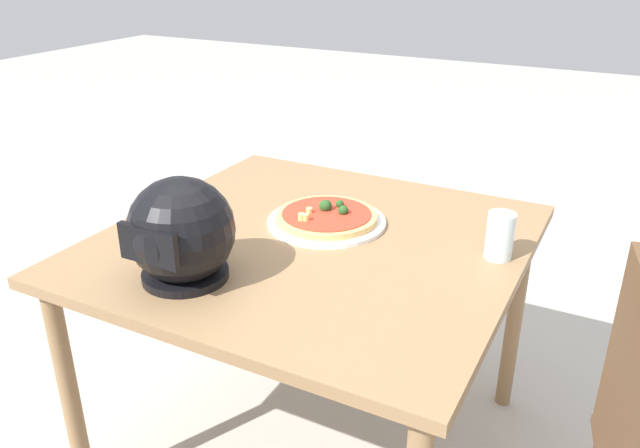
% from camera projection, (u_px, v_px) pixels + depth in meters
% --- Properties ---
extents(ground_plane, '(14.00, 14.00, 0.00)m').
position_uv_depth(ground_plane, '(314.00, 443.00, 2.01)').
color(ground_plane, '#B2ADA3').
extents(dining_table, '(1.08, 1.07, 0.72)m').
position_uv_depth(dining_table, '(313.00, 262.00, 1.75)').
color(dining_table, olive).
rests_on(dining_table, ground).
extents(pizza_plate, '(0.34, 0.34, 0.01)m').
position_uv_depth(pizza_plate, '(327.00, 222.00, 1.80)').
color(pizza_plate, white).
rests_on(pizza_plate, dining_table).
extents(pizza, '(0.29, 0.29, 0.05)m').
position_uv_depth(pizza, '(327.00, 216.00, 1.80)').
color(pizza, tan).
rests_on(pizza, pizza_plate).
extents(motorcycle_helmet, '(0.25, 0.25, 0.25)m').
position_uv_depth(motorcycle_helmet, '(181.00, 232.00, 1.47)').
color(motorcycle_helmet, black).
rests_on(motorcycle_helmet, dining_table).
extents(drinking_glass, '(0.07, 0.07, 0.12)m').
position_uv_depth(drinking_glass, '(500.00, 236.00, 1.59)').
color(drinking_glass, silver).
rests_on(drinking_glass, dining_table).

